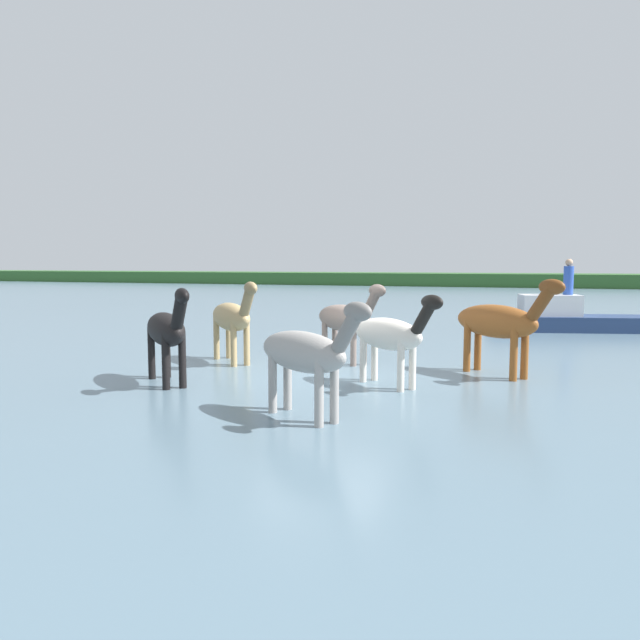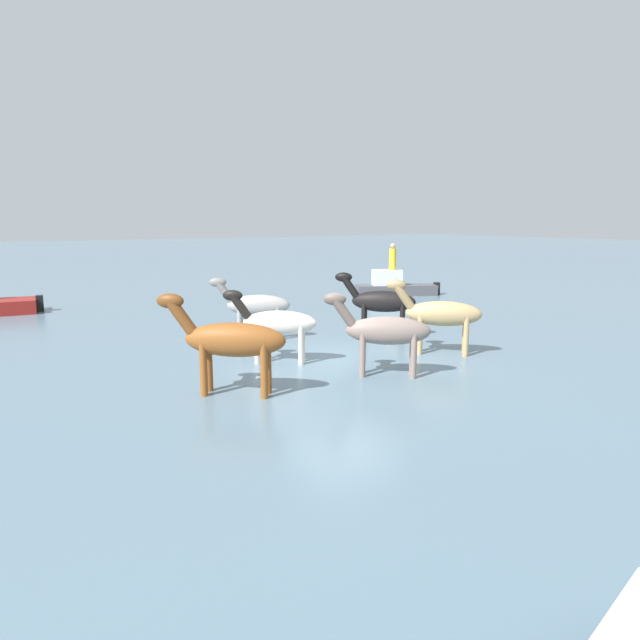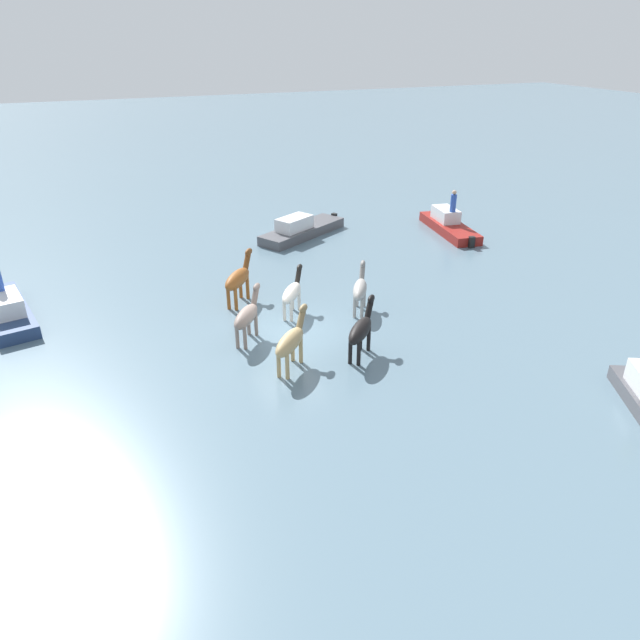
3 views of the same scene
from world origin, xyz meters
The scene contains 10 objects.
ground_plane centered at (0.00, 0.00, 0.00)m, with size 173.97×173.97×0.00m, color slate.
distant_shoreline centered at (0.00, 46.88, 0.00)m, with size 156.57×6.00×2.40m, color #2F5B2A.
horse_gray_outer centered at (-2.54, -1.75, 1.03)m, with size 1.99×1.92×1.86m.
horse_chestnut_trailing centered at (0.02, 1.59, 1.01)m, with size 2.09×1.72×1.83m.
horse_dun_straggler centered at (1.49, -0.67, 0.97)m, with size 2.01×1.64×1.75m.
horse_rear_stallion centered at (-2.44, 0.78, 1.04)m, with size 2.03×1.94×1.89m.
horse_pinto_flank centered at (0.77, -3.30, 0.98)m, with size 2.15×1.48×1.78m.
horse_lead centered at (3.38, 1.02, 1.10)m, with size 2.24×1.92×1.99m.
boat_tender_starboard centered at (5.31, 9.90, 0.32)m, with size 5.50×2.55×1.36m.
person_helmsman_aft centered at (5.38, 9.96, 1.76)m, with size 0.32×0.32×1.19m.
Camera 1 is at (3.60, -11.36, 2.31)m, focal length 33.29 mm.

